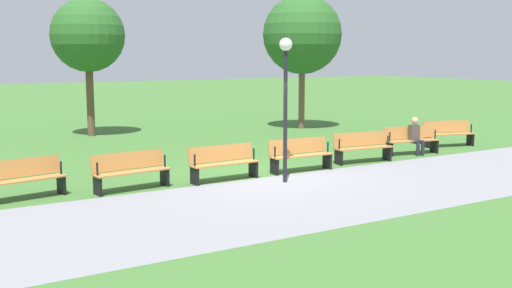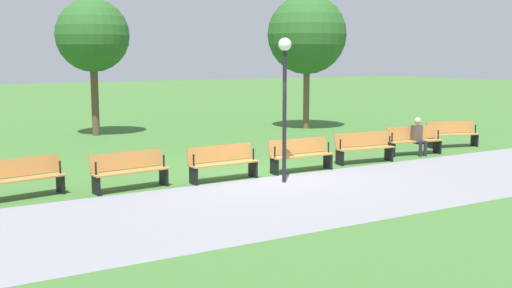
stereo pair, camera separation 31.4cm
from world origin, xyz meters
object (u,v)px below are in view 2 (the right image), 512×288
bench_1 (414,140)px  bench_5 (130,170)px  bench_0 (452,133)px  lamp_post (285,81)px  bench_6 (21,177)px  tree_1 (307,35)px  bench_4 (223,162)px  bench_3 (300,154)px  tree_0 (93,36)px  person_seated (418,135)px  bench_2 (364,147)px

bench_1 → bench_5: same height
bench_0 → lamp_post: 8.81m
bench_6 → tree_1: (-13.15, -7.63, 3.55)m
bench_1 → bench_4: size_ratio=1.02×
bench_1 → bench_6: size_ratio=1.00×
bench_3 → tree_0: (2.59, -10.48, 3.43)m
bench_3 → person_seated: bearing=-173.6°
person_seated → tree_1: 8.57m
bench_1 → tree_0: tree_0 is taller
bench_4 → bench_5: size_ratio=0.99×
bench_4 → lamp_post: 2.58m
bench_2 → bench_5: (7.19, 0.00, 0.00)m
bench_4 → bench_5: (2.40, -0.17, 0.00)m
bench_3 → bench_6: same height
tree_0 → bench_1: bearing=126.5°
bench_3 → bench_5: (4.80, -0.17, 0.00)m
bench_5 → person_seated: (-9.61, -0.19, 0.16)m
person_seated → bench_1: bearing=-63.6°
bench_2 → lamp_post: (3.60, 1.18, 2.05)m
bench_2 → bench_5: 7.19m
bench_3 → person_seated: size_ratio=1.56×
bench_5 → bench_6: size_ratio=0.99×
bench_5 → lamp_post: lamp_post is taller
tree_0 → tree_1: 8.88m
bench_5 → bench_6: (2.38, -0.35, 0.00)m
bench_4 → bench_5: same height
bench_4 → bench_6: size_ratio=0.98×
bench_4 → bench_6: bearing=-8.3°
lamp_post → bench_2: bearing=-161.8°
bench_3 → tree_1: bearing=-124.2°
bench_4 → tree_1: 12.21m
bench_1 → tree_1: tree_1 is taller
bench_5 → tree_1: tree_1 is taller
tree_1 → bench_1: bearing=81.1°
bench_0 → bench_3: 7.19m
bench_0 → bench_6: (14.29, 0.52, 0.00)m
bench_3 → lamp_post: (1.20, 1.01, 2.05)m
bench_2 → bench_5: size_ratio=1.00×
bench_0 → bench_1: (2.35, 0.52, 0.00)m
bench_1 → person_seated: bearing=116.4°
tree_1 → lamp_post: size_ratio=1.60×
tree_0 → person_seated: bearing=126.2°
bench_1 → bench_3: same height
bench_4 → lamp_post: bearing=137.8°
bench_0 → lamp_post: size_ratio=0.54×
bench_6 → tree_1: 15.61m
bench_3 → bench_6: (7.17, -0.52, 0.00)m
bench_2 → bench_6: size_ratio=0.99×
bench_0 → lamp_post: bearing=28.3°
bench_0 → bench_6: 14.30m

